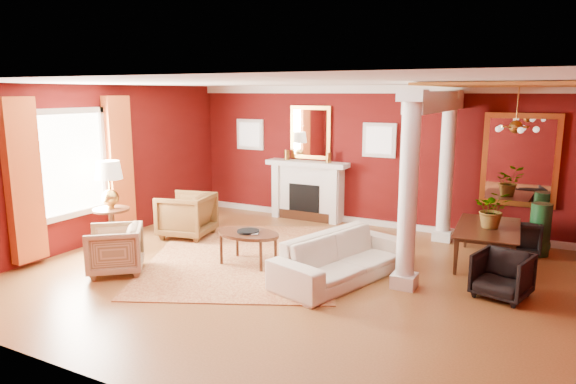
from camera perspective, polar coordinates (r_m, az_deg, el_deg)
The scene contains 27 objects.
ground at distance 8.01m, azimuth 0.21°, elevation -9.14°, with size 8.00×8.00×0.00m, color brown.
room_shell at distance 7.56m, azimuth 0.22°, elevation 5.37°, with size 8.04×7.04×2.92m.
fireplace at distance 11.27m, azimuth 2.16°, elevation 0.20°, with size 1.85×0.42×1.29m.
overmantel_mirror at distance 11.23m, azimuth 2.51°, elevation 6.62°, with size 0.95×0.07×1.15m.
flank_window_left at distance 11.99m, azimuth -4.23°, elevation 6.40°, with size 0.70×0.07×0.70m.
flank_window_right at distance 10.68m, azimuth 10.11°, elevation 5.69°, with size 0.70×0.07×0.70m.
left_window at distance 9.64m, azimuth -22.56°, elevation 2.20°, with size 0.21×2.55×2.60m.
column_front at distance 7.32m, azimuth 13.22°, elevation 0.21°, with size 0.36×0.36×2.80m.
column_back at distance 9.92m, azimuth 17.21°, elevation 2.80°, with size 0.36×0.36×2.80m.
header_beam at distance 8.75m, azimuth 16.28°, elevation 9.66°, with size 0.30×3.20×0.32m, color white.
amber_ceiling at distance 8.44m, azimuth 23.95°, elevation 10.83°, with size 2.30×3.40×0.04m, color gold.
dining_mirror at distance 10.21m, azimuth 24.36°, elevation 3.23°, with size 1.30×0.07×1.70m.
chandelier at distance 8.50m, azimuth 23.99°, elevation 6.61°, with size 0.60×0.62×0.75m.
crown_trim at distance 10.71m, azimuth 8.99°, elevation 11.21°, with size 8.00×0.08×0.16m, color white.
base_trim at distance 11.05m, azimuth 8.56°, elevation -3.26°, with size 8.00×0.08×0.12m, color white.
rug at distance 8.85m, azimuth -5.02°, elevation -7.14°, with size 3.00×4.00×0.02m, color maroon.
sofa at distance 7.72m, azimuth 6.09°, elevation -6.45°, with size 2.32×0.68×0.91m, color beige.
armchair_leopard at distance 10.10m, azimuth -11.22°, elevation -2.30°, with size 0.92×0.86×0.94m, color black.
armchair_stripe at distance 8.41m, azimuth -18.69°, elevation -5.83°, with size 0.79×0.74×0.82m, color tan.
coffee_table at distance 8.34m, azimuth -4.44°, elevation -4.80°, with size 1.07×1.07×0.54m.
coffee_book at distance 8.25m, azimuth -4.44°, elevation -3.83°, with size 0.17×0.02×0.23m, color #33190E.
side_table at distance 9.53m, azimuth -19.19°, elevation 0.25°, with size 0.64×0.64×1.59m.
dining_table at distance 8.99m, azimuth 21.50°, elevation -4.45°, with size 1.73×0.61×0.97m, color #33190E.
dining_chair_near at distance 7.64m, azimuth 22.71°, elevation -8.30°, with size 0.67×0.63×0.69m, color black.
dining_chair_far at distance 9.80m, azimuth 24.30°, elevation -4.30°, with size 0.65×0.61×0.67m, color black.
green_urn at distance 9.82m, azimuth 26.15°, elevation -4.29°, with size 0.38×0.38×0.92m.
potted_plant at distance 8.82m, azimuth 21.93°, elevation 0.05°, with size 0.55×0.61×0.48m, color #26591E.
Camera 1 is at (3.48, -6.67, 2.77)m, focal length 32.00 mm.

